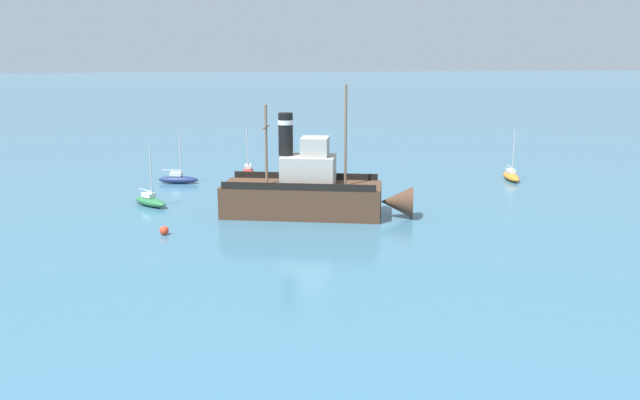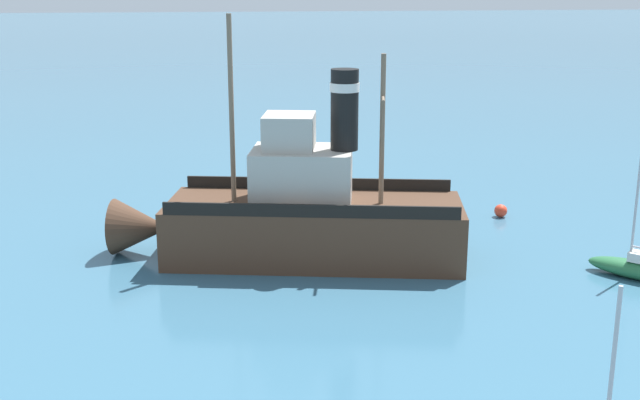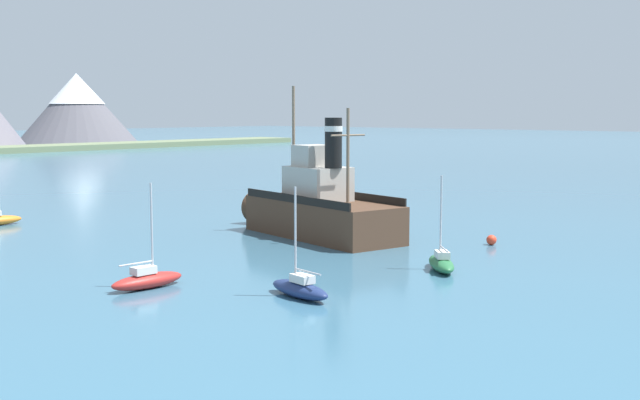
{
  "view_description": "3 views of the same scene",
  "coord_description": "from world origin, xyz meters",
  "px_view_note": "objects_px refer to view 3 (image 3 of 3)",
  "views": [
    {
      "loc": [
        50.71,
        -4.91,
        12.61
      ],
      "look_at": [
        3.51,
        0.67,
        1.82
      ],
      "focal_mm": 38.0,
      "sensor_mm": 36.0,
      "label": 1
    },
    {
      "loc": [
        -30.55,
        4.52,
        11.02
      ],
      "look_at": [
        2.34,
        -0.9,
        1.99
      ],
      "focal_mm": 45.0,
      "sensor_mm": 36.0,
      "label": 2
    },
    {
      "loc": [
        -38.7,
        -34.3,
        8.16
      ],
      "look_at": [
        -0.83,
        -1.36,
        2.63
      ],
      "focal_mm": 45.0,
      "sensor_mm": 36.0,
      "label": 3
    }
  ],
  "objects_px": {
    "sailboat_green": "(441,262)",
    "sailboat_navy": "(300,288)",
    "sailboat_red": "(147,279)",
    "mooring_buoy": "(491,240)",
    "old_tugboat": "(317,208)"
  },
  "relations": [
    {
      "from": "mooring_buoy",
      "to": "sailboat_red",
      "type": "bearing_deg",
      "value": 164.27
    },
    {
      "from": "sailboat_navy",
      "to": "sailboat_red",
      "type": "height_order",
      "value": "same"
    },
    {
      "from": "old_tugboat",
      "to": "mooring_buoy",
      "type": "xyz_separation_m",
      "value": [
        4.36,
        -10.51,
        -1.52
      ]
    },
    {
      "from": "sailboat_green",
      "to": "sailboat_red",
      "type": "height_order",
      "value": "same"
    },
    {
      "from": "old_tugboat",
      "to": "sailboat_navy",
      "type": "height_order",
      "value": "old_tugboat"
    },
    {
      "from": "sailboat_red",
      "to": "mooring_buoy",
      "type": "height_order",
      "value": "sailboat_red"
    },
    {
      "from": "old_tugboat",
      "to": "mooring_buoy",
      "type": "distance_m",
      "value": 11.48
    },
    {
      "from": "sailboat_red",
      "to": "mooring_buoy",
      "type": "bearing_deg",
      "value": -15.73
    },
    {
      "from": "sailboat_green",
      "to": "sailboat_navy",
      "type": "height_order",
      "value": "same"
    },
    {
      "from": "sailboat_navy",
      "to": "sailboat_green",
      "type": "bearing_deg",
      "value": -8.87
    },
    {
      "from": "sailboat_green",
      "to": "sailboat_red",
      "type": "bearing_deg",
      "value": 147.28
    },
    {
      "from": "sailboat_red",
      "to": "mooring_buoy",
      "type": "xyz_separation_m",
      "value": [
        21.42,
        -6.03,
        -0.11
      ]
    },
    {
      "from": "sailboat_navy",
      "to": "old_tugboat",
      "type": "bearing_deg",
      "value": 38.82
    },
    {
      "from": "old_tugboat",
      "to": "sailboat_green",
      "type": "distance_m",
      "value": 13.4
    },
    {
      "from": "sailboat_navy",
      "to": "mooring_buoy",
      "type": "xyz_separation_m",
      "value": [
        18.14,
        0.58,
        -0.11
      ]
    }
  ]
}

